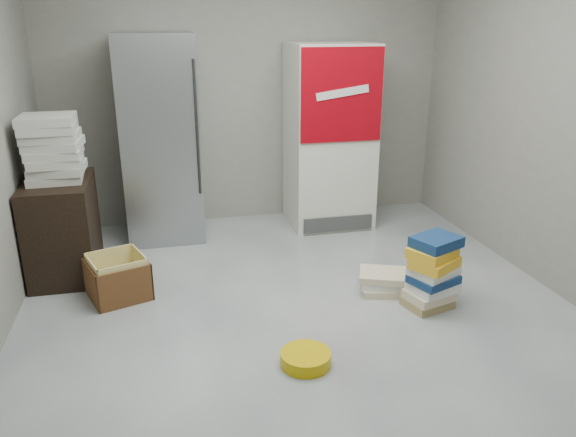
% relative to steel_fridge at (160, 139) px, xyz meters
% --- Properties ---
extents(ground, '(5.00, 5.00, 0.00)m').
position_rel_steel_fridge_xyz_m(ground, '(0.90, -2.13, -0.95)').
color(ground, '#B8B7B3').
rests_on(ground, ground).
extents(room_shell, '(4.04, 5.04, 2.82)m').
position_rel_steel_fridge_xyz_m(room_shell, '(0.90, -2.13, 0.85)').
color(room_shell, gray).
rests_on(room_shell, ground).
extents(steel_fridge, '(0.70, 0.72, 1.90)m').
position_rel_steel_fridge_xyz_m(steel_fridge, '(0.00, 0.00, 0.00)').
color(steel_fridge, '#9B9EA2').
rests_on(steel_fridge, ground).
extents(coke_cooler, '(0.80, 0.73, 1.80)m').
position_rel_steel_fridge_xyz_m(coke_cooler, '(1.65, -0.01, -0.05)').
color(coke_cooler, silver).
rests_on(coke_cooler, ground).
extents(wood_shelf, '(0.50, 0.80, 0.80)m').
position_rel_steel_fridge_xyz_m(wood_shelf, '(-0.83, -0.73, -0.55)').
color(wood_shelf, black).
rests_on(wood_shelf, ground).
extents(supply_box_stack, '(0.44, 0.44, 0.52)m').
position_rel_steel_fridge_xyz_m(supply_box_stack, '(-0.82, -0.73, 0.11)').
color(supply_box_stack, silver).
rests_on(supply_box_stack, wood_shelf).
extents(phonebook_stack_main, '(0.42, 0.40, 0.55)m').
position_rel_steel_fridge_xyz_m(phonebook_stack_main, '(1.84, -1.96, -0.67)').
color(phonebook_stack_main, '#9F8958').
rests_on(phonebook_stack_main, ground).
extents(phonebook_stack_side, '(0.45, 0.39, 0.16)m').
position_rel_steel_fridge_xyz_m(phonebook_stack_side, '(1.61, -1.64, -0.87)').
color(phonebook_stack_side, beige).
rests_on(phonebook_stack_side, ground).
extents(cardboard_box, '(0.53, 0.53, 0.33)m').
position_rel_steel_fridge_xyz_m(cardboard_box, '(-0.40, -1.27, -0.81)').
color(cardboard_box, gold).
rests_on(cardboard_box, ground).
extents(bucket_lid, '(0.34, 0.34, 0.08)m').
position_rel_steel_fridge_xyz_m(bucket_lid, '(0.76, -2.47, -0.91)').
color(bucket_lid, '#D3AA06').
rests_on(bucket_lid, ground).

